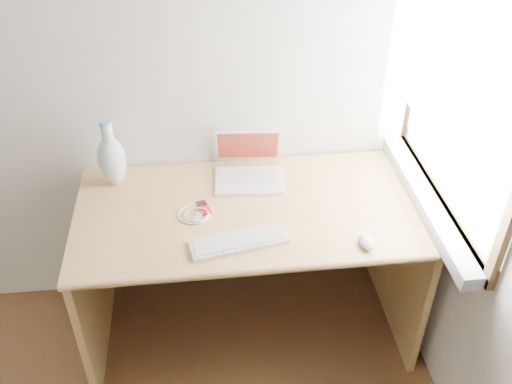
{
  "coord_description": "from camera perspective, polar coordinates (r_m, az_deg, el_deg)",
  "views": [
    {
      "loc": [
        0.78,
        -0.45,
        2.22
      ],
      "look_at": [
        0.99,
        1.35,
        0.85
      ],
      "focal_mm": 40.0,
      "sensor_mm": 36.0,
      "label": 1
    }
  ],
  "objects": [
    {
      "name": "vase",
      "position": [
        2.49,
        -14.24,
        3.24
      ],
      "size": [
        0.12,
        0.12,
        0.31
      ],
      "color": "white",
      "rests_on": "desk"
    },
    {
      "name": "external_keyboard",
      "position": [
        2.17,
        -1.72,
        -4.96
      ],
      "size": [
        0.39,
        0.18,
        0.02
      ],
      "rotation": [
        0.0,
        0.0,
        0.18
      ],
      "color": "white",
      "rests_on": "desk"
    },
    {
      "name": "window",
      "position": [
        2.19,
        19.58,
        9.4
      ],
      "size": [
        0.11,
        0.99,
        1.1
      ],
      "color": "white",
      "rests_on": "right_wall"
    },
    {
      "name": "mouse",
      "position": [
        2.2,
        11.04,
        -4.94
      ],
      "size": [
        0.06,
        0.1,
        0.03
      ],
      "primitive_type": "ellipsoid",
      "rotation": [
        0.0,
        0.0,
        0.07
      ],
      "color": "white",
      "rests_on": "desk"
    },
    {
      "name": "laptop",
      "position": [
        2.49,
        -0.84,
        2.36
      ],
      "size": [
        0.3,
        0.26,
        0.2
      ],
      "rotation": [
        0.0,
        0.0,
        -0.08
      ],
      "color": "white",
      "rests_on": "desk"
    },
    {
      "name": "cable_coil",
      "position": [
        2.32,
        -6.21,
        -2.23
      ],
      "size": [
        0.14,
        0.14,
        0.01
      ],
      "primitive_type": "torus",
      "rotation": [
        0.0,
        0.0,
        -0.06
      ],
      "color": "white",
      "rests_on": "desk"
    },
    {
      "name": "remote",
      "position": [
        2.3,
        -5.84,
        -2.61
      ],
      "size": [
        0.04,
        0.07,
        0.01
      ],
      "primitive_type": "cube",
      "rotation": [
        0.0,
        0.0,
        -0.24
      ],
      "color": "white",
      "rests_on": "desk"
    },
    {
      "name": "desk",
      "position": [
        2.55,
        -0.85,
        -4.18
      ],
      "size": [
        1.43,
        0.71,
        0.76
      ],
      "color": "tan",
      "rests_on": "floor"
    },
    {
      "name": "ipod",
      "position": [
        2.35,
        -5.24,
        -1.53
      ],
      "size": [
        0.06,
        0.1,
        0.01
      ],
      "rotation": [
        0.0,
        0.0,
        0.27
      ],
      "color": "red",
      "rests_on": "desk"
    }
  ]
}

